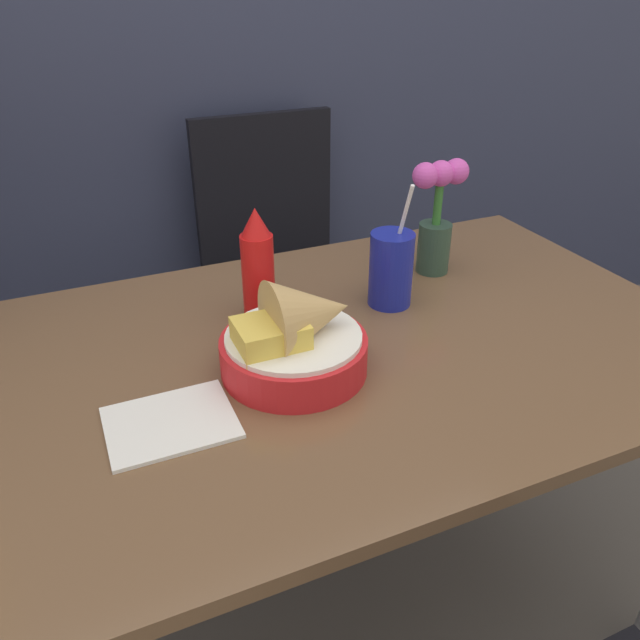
# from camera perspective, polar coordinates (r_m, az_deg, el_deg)

# --- Properties ---
(ground_plane) EXTENTS (12.00, 12.00, 0.00)m
(ground_plane) POSITION_cam_1_polar(r_m,az_deg,el_deg) (1.55, 1.92, -25.29)
(ground_plane) COLOR #4C4742
(dining_table) EXTENTS (1.22, 0.78, 0.72)m
(dining_table) POSITION_cam_1_polar(r_m,az_deg,el_deg) (1.10, 2.47, -6.21)
(dining_table) COLOR brown
(dining_table) RESTS_ON ground_plane
(chair_far_window) EXTENTS (0.40, 0.40, 0.92)m
(chair_far_window) POSITION_cam_1_polar(r_m,az_deg,el_deg) (1.81, -4.02, 5.82)
(chair_far_window) COLOR black
(chair_far_window) RESTS_ON ground_plane
(food_basket) EXTENTS (0.23, 0.23, 0.16)m
(food_basket) POSITION_cam_1_polar(r_m,az_deg,el_deg) (0.94, -2.01, -1.67)
(food_basket) COLOR red
(food_basket) RESTS_ON dining_table
(ketchup_bottle) EXTENTS (0.06, 0.06, 0.20)m
(ketchup_bottle) POSITION_cam_1_polar(r_m,az_deg,el_deg) (1.08, -5.72, 4.95)
(ketchup_bottle) COLOR red
(ketchup_bottle) RESTS_ON dining_table
(drink_cup) EXTENTS (0.08, 0.08, 0.23)m
(drink_cup) POSITION_cam_1_polar(r_m,az_deg,el_deg) (1.14, 6.49, 4.44)
(drink_cup) COLOR #192399
(drink_cup) RESTS_ON dining_table
(flower_vase) EXTENTS (0.12, 0.07, 0.23)m
(flower_vase) POSITION_cam_1_polar(r_m,az_deg,el_deg) (1.26, 10.64, 9.43)
(flower_vase) COLOR #2D4738
(flower_vase) RESTS_ON dining_table
(napkin) EXTENTS (0.17, 0.14, 0.01)m
(napkin) POSITION_cam_1_polar(r_m,az_deg,el_deg) (0.89, -13.51, -9.11)
(napkin) COLOR white
(napkin) RESTS_ON dining_table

